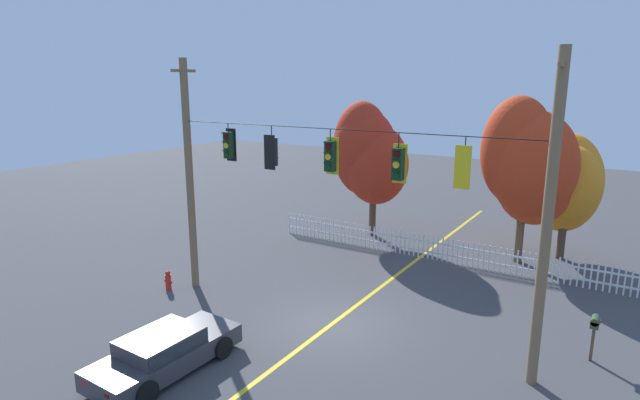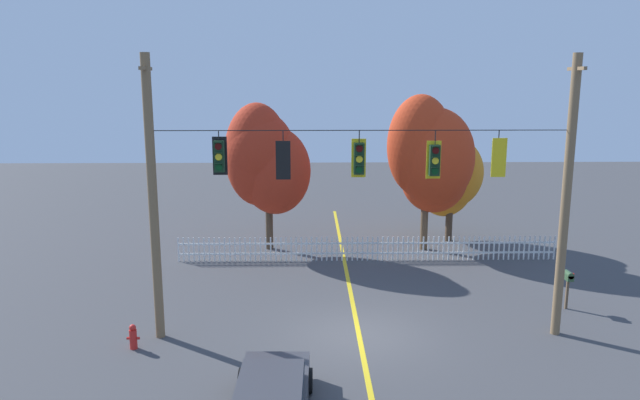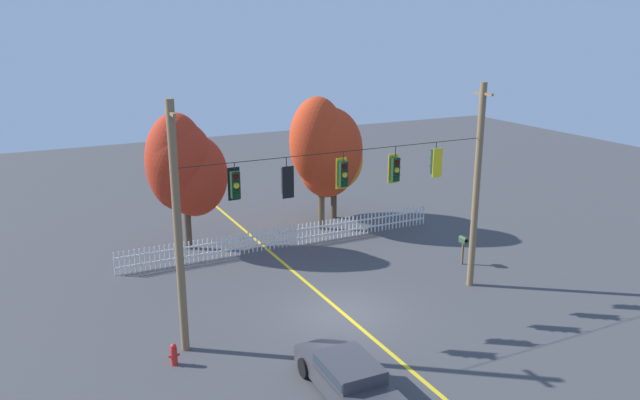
{
  "view_description": "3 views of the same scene",
  "coord_description": "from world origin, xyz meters",
  "px_view_note": "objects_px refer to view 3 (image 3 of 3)",
  "views": [
    {
      "loc": [
        7.97,
        -13.33,
        7.79
      ],
      "look_at": [
        -0.73,
        0.46,
        4.03
      ],
      "focal_mm": 28.84,
      "sensor_mm": 36.0,
      "label": 1
    },
    {
      "loc": [
        -1.55,
        -17.37,
        7.83
      ],
      "look_at": [
        -1.22,
        0.11,
        4.31
      ],
      "focal_mm": 33.31,
      "sensor_mm": 36.0,
      "label": 2
    },
    {
      "loc": [
        -10.66,
        -19.44,
        10.89
      ],
      "look_at": [
        -0.85,
        0.31,
        4.61
      ],
      "focal_mm": 35.14,
      "sensor_mm": 36.0,
      "label": 3
    }
  ],
  "objects_px": {
    "autumn_maple_near_fence": "(184,166)",
    "autumn_oak_far_east": "(331,160)",
    "traffic_signal_westbound_side": "(395,169)",
    "parked_car": "(348,375)",
    "roadside_mailbox": "(463,242)",
    "autumn_maple_mid": "(325,151)",
    "traffic_signal_northbound_primary": "(343,174)",
    "fire_hydrant": "(174,354)",
    "traffic_signal_northbound_secondary": "(436,162)",
    "traffic_signal_southbound_primary": "(287,181)",
    "traffic_signal_eastbound_side": "(235,184)"
  },
  "relations": [
    {
      "from": "autumn_maple_mid",
      "to": "autumn_oak_far_east",
      "type": "relative_size",
      "value": 1.29
    },
    {
      "from": "fire_hydrant",
      "to": "traffic_signal_northbound_primary",
      "type": "bearing_deg",
      "value": 7.19
    },
    {
      "from": "traffic_signal_eastbound_side",
      "to": "autumn_oak_far_east",
      "type": "bearing_deg",
      "value": 49.85
    },
    {
      "from": "traffic_signal_eastbound_side",
      "to": "traffic_signal_northbound_secondary",
      "type": "height_order",
      "value": "same"
    },
    {
      "from": "traffic_signal_northbound_primary",
      "to": "autumn_maple_mid",
      "type": "xyz_separation_m",
      "value": [
        4.06,
        9.41,
        -1.25
      ]
    },
    {
      "from": "traffic_signal_northbound_primary",
      "to": "traffic_signal_westbound_side",
      "type": "xyz_separation_m",
      "value": [
        2.24,
        -0.0,
        -0.05
      ]
    },
    {
      "from": "traffic_signal_southbound_primary",
      "to": "autumn_maple_near_fence",
      "type": "distance_m",
      "value": 9.56
    },
    {
      "from": "traffic_signal_eastbound_side",
      "to": "parked_car",
      "type": "height_order",
      "value": "traffic_signal_eastbound_side"
    },
    {
      "from": "fire_hydrant",
      "to": "parked_car",
      "type": "bearing_deg",
      "value": -42.48
    },
    {
      "from": "traffic_signal_northbound_primary",
      "to": "parked_car",
      "type": "distance_m",
      "value": 7.32
    },
    {
      "from": "roadside_mailbox",
      "to": "traffic_signal_northbound_primary",
      "type": "bearing_deg",
      "value": -164.72
    },
    {
      "from": "traffic_signal_northbound_primary",
      "to": "parked_car",
      "type": "height_order",
      "value": "traffic_signal_northbound_primary"
    },
    {
      "from": "traffic_signal_northbound_primary",
      "to": "autumn_maple_near_fence",
      "type": "distance_m",
      "value": 10.08
    },
    {
      "from": "traffic_signal_southbound_primary",
      "to": "roadside_mailbox",
      "type": "xyz_separation_m",
      "value": [
        9.73,
        2.07,
        -4.44
      ]
    },
    {
      "from": "parked_car",
      "to": "roadside_mailbox",
      "type": "relative_size",
      "value": 3.17
    },
    {
      "from": "traffic_signal_northbound_secondary",
      "to": "traffic_signal_southbound_primary",
      "type": "bearing_deg",
      "value": 180.0
    },
    {
      "from": "traffic_signal_westbound_side",
      "to": "autumn_maple_near_fence",
      "type": "bearing_deg",
      "value": 121.48
    },
    {
      "from": "traffic_signal_westbound_side",
      "to": "autumn_maple_mid",
      "type": "xyz_separation_m",
      "value": [
        1.82,
        9.41,
        -1.19
      ]
    },
    {
      "from": "traffic_signal_westbound_side",
      "to": "autumn_oak_far_east",
      "type": "distance_m",
      "value": 11.76
    },
    {
      "from": "traffic_signal_northbound_secondary",
      "to": "roadside_mailbox",
      "type": "bearing_deg",
      "value": 31.46
    },
    {
      "from": "autumn_maple_mid",
      "to": "roadside_mailbox",
      "type": "distance_m",
      "value": 8.74
    },
    {
      "from": "autumn_maple_near_fence",
      "to": "autumn_oak_far_east",
      "type": "bearing_deg",
      "value": 11.48
    },
    {
      "from": "traffic_signal_southbound_primary",
      "to": "autumn_maple_mid",
      "type": "height_order",
      "value": "autumn_maple_mid"
    },
    {
      "from": "autumn_oak_far_east",
      "to": "traffic_signal_westbound_side",
      "type": "bearing_deg",
      "value": -105.34
    },
    {
      "from": "traffic_signal_northbound_primary",
      "to": "roadside_mailbox",
      "type": "distance_m",
      "value": 8.96
    },
    {
      "from": "traffic_signal_northbound_primary",
      "to": "fire_hydrant",
      "type": "relative_size",
      "value": 1.85
    },
    {
      "from": "traffic_signal_eastbound_side",
      "to": "autumn_maple_near_fence",
      "type": "xyz_separation_m",
      "value": [
        0.61,
        9.37,
        -1.33
      ]
    },
    {
      "from": "traffic_signal_northbound_secondary",
      "to": "autumn_maple_near_fence",
      "type": "xyz_separation_m",
      "value": [
        -7.62,
        9.39,
        -1.29
      ]
    },
    {
      "from": "traffic_signal_eastbound_side",
      "to": "autumn_maple_near_fence",
      "type": "distance_m",
      "value": 9.49
    },
    {
      "from": "autumn_maple_mid",
      "to": "parked_car",
      "type": "xyz_separation_m",
      "value": [
        -6.44,
        -14.23,
        -3.73
      ]
    },
    {
      "from": "autumn_maple_mid",
      "to": "parked_car",
      "type": "relative_size",
      "value": 1.67
    },
    {
      "from": "traffic_signal_northbound_secondary",
      "to": "autumn_maple_mid",
      "type": "relative_size",
      "value": 0.19
    },
    {
      "from": "traffic_signal_northbound_secondary",
      "to": "traffic_signal_northbound_primary",
      "type": "bearing_deg",
      "value": 179.74
    },
    {
      "from": "traffic_signal_northbound_primary",
      "to": "autumn_maple_mid",
      "type": "distance_m",
      "value": 10.32
    },
    {
      "from": "traffic_signal_southbound_primary",
      "to": "autumn_oak_far_east",
      "type": "height_order",
      "value": "traffic_signal_southbound_primary"
    },
    {
      "from": "traffic_signal_northbound_primary",
      "to": "fire_hydrant",
      "type": "xyz_separation_m",
      "value": [
        -6.72,
        -0.85,
        -5.2
      ]
    },
    {
      "from": "traffic_signal_northbound_secondary",
      "to": "autumn_maple_near_fence",
      "type": "relative_size",
      "value": 0.2
    },
    {
      "from": "autumn_oak_far_east",
      "to": "parked_car",
      "type": "xyz_separation_m",
      "value": [
        -7.68,
        -15.98,
        -2.83
      ]
    },
    {
      "from": "traffic_signal_eastbound_side",
      "to": "traffic_signal_northbound_primary",
      "type": "xyz_separation_m",
      "value": [
        4.11,
        0.0,
        -0.08
      ]
    },
    {
      "from": "traffic_signal_westbound_side",
      "to": "fire_hydrant",
      "type": "distance_m",
      "value": 10.37
    },
    {
      "from": "autumn_oak_far_east",
      "to": "fire_hydrant",
      "type": "xyz_separation_m",
      "value": [
        -12.02,
        -12.01,
        -3.06
      ]
    },
    {
      "from": "traffic_signal_eastbound_side",
      "to": "traffic_signal_northbound_secondary",
      "type": "xyz_separation_m",
      "value": [
        8.23,
        -0.02,
        -0.04
      ]
    },
    {
      "from": "parked_car",
      "to": "traffic_signal_westbound_side",
      "type": "bearing_deg",
      "value": 46.21
    },
    {
      "from": "autumn_maple_mid",
      "to": "traffic_signal_northbound_secondary",
      "type": "bearing_deg",
      "value": -89.61
    },
    {
      "from": "traffic_signal_northbound_secondary",
      "to": "fire_hydrant",
      "type": "bearing_deg",
      "value": -175.63
    },
    {
      "from": "traffic_signal_southbound_primary",
      "to": "autumn_maple_near_fence",
      "type": "xyz_separation_m",
      "value": [
        -1.27,
        9.39,
        -1.23
      ]
    },
    {
      "from": "parked_car",
      "to": "roadside_mailbox",
      "type": "height_order",
      "value": "roadside_mailbox"
    },
    {
      "from": "autumn_maple_mid",
      "to": "roadside_mailbox",
      "type": "bearing_deg",
      "value": -64.95
    },
    {
      "from": "traffic_signal_southbound_primary",
      "to": "traffic_signal_northbound_primary",
      "type": "height_order",
      "value": "same"
    },
    {
      "from": "traffic_signal_southbound_primary",
      "to": "traffic_signal_westbound_side",
      "type": "xyz_separation_m",
      "value": [
        4.47,
        0.02,
        -0.03
      ]
    }
  ]
}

